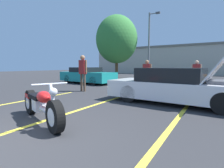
% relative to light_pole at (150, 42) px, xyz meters
% --- Properties ---
extents(parking_stripe_foreground, '(0.12, 5.50, 0.01)m').
position_rel_light_pole_xyz_m(parking_stripe_foreground, '(0.32, -15.01, -3.84)').
color(parking_stripe_foreground, yellow).
rests_on(parking_stripe_foreground, ground).
extents(parking_stripe_middle, '(0.12, 5.50, 0.01)m').
position_rel_light_pole_xyz_m(parking_stripe_middle, '(2.98, -15.01, -3.84)').
color(parking_stripe_middle, yellow).
rests_on(parking_stripe_middle, ground).
extents(parking_stripe_back, '(0.12, 5.50, 0.01)m').
position_rel_light_pole_xyz_m(parking_stripe_back, '(5.64, -15.01, -3.84)').
color(parking_stripe_back, yellow).
rests_on(parking_stripe_back, ground).
extents(far_building, '(32.00, 4.20, 4.40)m').
position_rel_light_pole_xyz_m(far_building, '(3.43, 10.27, -1.50)').
color(far_building, '#B2AD9E').
rests_on(far_building, ground).
extents(light_pole, '(1.21, 0.28, 6.93)m').
position_rel_light_pole_xyz_m(light_pole, '(0.00, 0.00, 0.00)').
color(light_pole, slate).
rests_on(light_pole, ground).
extents(tree_background, '(4.52, 4.52, 6.77)m').
position_rel_light_pole_xyz_m(tree_background, '(-3.20, -1.59, 0.33)').
color(tree_background, brown).
rests_on(tree_background, ground).
extents(motorcycle, '(2.32, 1.06, 0.96)m').
position_rel_light_pole_xyz_m(motorcycle, '(2.96, -15.96, -3.44)').
color(motorcycle, black).
rests_on(motorcycle, ground).
extents(show_car_hood_open, '(4.72, 2.04, 2.09)m').
position_rel_light_pole_xyz_m(show_car_hood_open, '(5.23, -12.25, -3.25)').
color(show_car_hood_open, silver).
rests_on(show_car_hood_open, ground).
extents(parked_car_left_row, '(4.51, 2.23, 1.19)m').
position_rel_light_pole_xyz_m(parked_car_left_row, '(-1.90, -8.31, -3.26)').
color(parked_car_left_row, teal).
rests_on(parked_car_left_row, ground).
extents(spectator_near_motorcycle, '(0.52, 0.21, 1.60)m').
position_rel_light_pole_xyz_m(spectator_near_motorcycle, '(5.42, -7.78, -2.89)').
color(spectator_near_motorcycle, gray).
rests_on(spectator_near_motorcycle, ground).
extents(spectator_by_show_car, '(0.52, 0.24, 1.83)m').
position_rel_light_pole_xyz_m(spectator_by_show_car, '(0.57, -11.68, -2.74)').
color(spectator_by_show_car, brown).
rests_on(spectator_by_show_car, ground).
extents(spectator_midground, '(0.52, 0.21, 1.62)m').
position_rel_light_pole_xyz_m(spectator_midground, '(3.11, -9.34, -2.89)').
color(spectator_midground, '#38476B').
rests_on(spectator_midground, ground).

